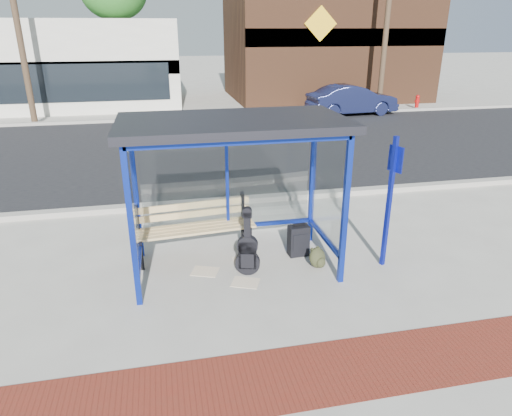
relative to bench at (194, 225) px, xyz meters
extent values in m
plane|color=#B2ADA0|center=(0.61, -0.62, -0.54)|extent=(120.00, 120.00, 0.00)
cube|color=maroon|center=(0.61, -3.22, -0.54)|extent=(60.00, 1.00, 0.01)
cube|color=gray|center=(0.61, 2.28, -0.48)|extent=(60.00, 0.25, 0.12)
cube|color=black|center=(0.61, 7.38, -0.54)|extent=(60.00, 10.00, 0.00)
cube|color=gray|center=(0.61, 12.48, -0.48)|extent=(60.00, 0.25, 0.12)
cube|color=#B2ADA0|center=(0.61, 14.38, -0.54)|extent=(60.00, 4.00, 0.01)
cube|color=navy|center=(-0.89, -1.37, 0.61)|extent=(0.08, 0.08, 2.30)
cube|color=navy|center=(2.11, -1.37, 0.61)|extent=(0.08, 0.08, 2.30)
cube|color=navy|center=(-0.89, 0.13, 0.61)|extent=(0.08, 0.08, 2.30)
cube|color=navy|center=(2.11, 0.13, 0.61)|extent=(0.08, 0.08, 2.30)
cube|color=navy|center=(0.61, 0.13, 1.72)|extent=(3.00, 0.08, 0.08)
cube|color=navy|center=(0.61, -1.37, 1.72)|extent=(3.00, 0.08, 0.08)
cube|color=navy|center=(-0.89, -0.62, 1.72)|extent=(0.08, 1.50, 0.08)
cube|color=navy|center=(2.11, -0.62, 1.72)|extent=(0.08, 1.50, 0.08)
cube|color=navy|center=(0.61, 0.13, -0.14)|extent=(3.00, 0.08, 0.06)
cube|color=navy|center=(-0.89, -0.62, -0.14)|extent=(0.08, 1.50, 0.06)
cube|color=navy|center=(2.11, -0.62, -0.14)|extent=(0.08, 1.50, 0.06)
cube|color=navy|center=(0.61, 0.13, 0.81)|extent=(0.05, 0.05, 1.90)
cube|color=silver|center=(0.61, 0.13, 0.77)|extent=(2.84, 0.01, 1.82)
cube|color=silver|center=(-0.89, -0.62, 0.77)|extent=(0.02, 1.34, 1.82)
cube|color=silver|center=(2.11, -0.62, 0.77)|extent=(0.02, 1.34, 1.82)
cube|color=black|center=(0.61, -0.62, 1.82)|extent=(3.30, 1.80, 0.12)
cube|color=#59331E|center=(8.61, 17.88, 2.66)|extent=(10.00, 7.00, 6.40)
cube|color=black|center=(8.61, 14.43, 2.66)|extent=(10.00, 0.10, 0.80)
cube|color=yellow|center=(7.11, 14.33, 3.26)|extent=(1.56, 0.06, 1.56)
cylinder|color=#4C3826|center=(-2.39, 21.38, 1.96)|extent=(0.36, 0.36, 5.00)
cylinder|color=#4C3826|center=(13.11, 21.38, 1.96)|extent=(0.36, 0.36, 5.00)
cylinder|color=#4C3826|center=(-5.39, 12.78, 3.46)|extent=(0.24, 0.24, 8.00)
cylinder|color=#4C3826|center=(9.61, 12.78, 3.46)|extent=(0.24, 0.24, 8.00)
cube|color=black|center=(-0.87, -0.37, -0.29)|extent=(0.06, 0.06, 0.51)
cube|color=black|center=(-0.91, 0.06, -0.06)|extent=(0.06, 0.06, 0.96)
cube|color=black|center=(-0.89, -0.15, -0.29)|extent=(0.10, 0.46, 0.06)
cube|color=black|center=(0.93, -0.20, -0.29)|extent=(0.06, 0.06, 0.51)
cube|color=black|center=(0.88, 0.23, -0.06)|extent=(0.06, 0.06, 0.96)
cube|color=black|center=(0.90, 0.02, -0.29)|extent=(0.10, 0.46, 0.06)
cube|color=#DCBA7F|center=(0.02, -0.25, -0.04)|extent=(2.03, 0.29, 0.04)
cube|color=#DCBA7F|center=(0.01, -0.13, -0.04)|extent=(2.03, 0.29, 0.04)
cube|color=#DCBA7F|center=(0.00, -0.01, -0.04)|extent=(2.03, 0.29, 0.04)
cube|color=#DCBA7F|center=(-0.01, 0.12, -0.04)|extent=(2.03, 0.29, 0.04)
cube|color=#DCBA7F|center=(-0.02, 0.16, 0.13)|extent=(2.02, 0.23, 0.11)
cube|color=#DCBA7F|center=(-0.02, 0.16, 0.29)|extent=(2.02, 0.23, 0.11)
cylinder|color=black|center=(0.76, -0.86, -0.35)|extent=(0.40, 0.20, 0.39)
cylinder|color=black|center=(0.76, -0.86, -0.04)|extent=(0.34, 0.19, 0.32)
cube|color=black|center=(0.76, -0.86, -0.20)|extent=(0.30, 0.18, 0.46)
cube|color=black|center=(0.76, -0.86, 0.27)|extent=(0.12, 0.12, 0.46)
cube|color=black|center=(0.76, -0.86, 0.48)|extent=(0.16, 0.13, 0.09)
cube|color=black|center=(1.72, -0.41, -0.27)|extent=(0.35, 0.24, 0.53)
cylinder|color=black|center=(1.60, -0.41, -0.52)|extent=(0.06, 0.20, 0.05)
cylinder|color=black|center=(1.85, -0.40, -0.52)|extent=(0.06, 0.20, 0.05)
cube|color=black|center=(1.72, -0.41, 0.03)|extent=(0.21, 0.05, 0.04)
cube|color=black|center=(1.73, -0.52, -0.25)|extent=(0.27, 0.03, 0.29)
ellipsoid|color=#282B17|center=(1.91, -0.87, -0.37)|extent=(0.33, 0.28, 0.34)
ellipsoid|color=#282B17|center=(1.94, -0.97, -0.42)|extent=(0.19, 0.16, 0.17)
cube|color=#282B17|center=(1.90, -0.85, -0.22)|extent=(0.10, 0.06, 0.03)
cube|color=#0D1791|center=(2.99, -1.00, 0.53)|extent=(0.08, 0.08, 2.14)
cube|color=#0D1791|center=(3.03, -0.99, 1.24)|extent=(0.11, 0.26, 0.40)
cube|color=white|center=(0.10, -0.65, -0.54)|extent=(0.50, 0.45, 0.01)
cube|color=white|center=(0.68, -1.12, -0.54)|extent=(0.50, 0.45, 0.01)
cube|color=white|center=(0.81, -0.41, -0.54)|extent=(0.42, 0.33, 0.01)
imported|color=#161C40|center=(7.98, 12.14, 0.11)|extent=(4.07, 1.73, 1.31)
cylinder|color=#B10D0C|center=(11.71, 13.04, -0.28)|extent=(0.18, 0.18, 0.53)
sphere|color=#B10D0C|center=(11.71, 13.04, 0.01)|extent=(0.19, 0.19, 0.19)
cylinder|color=#B10D0C|center=(11.71, 13.04, -0.19)|extent=(0.29, 0.18, 0.09)
camera|label=1|loc=(-0.41, -7.08, 3.09)|focal=32.00mm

